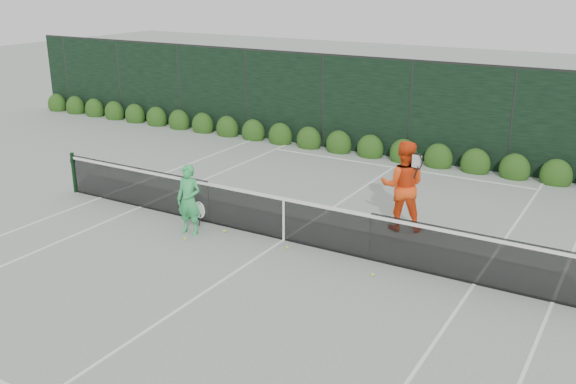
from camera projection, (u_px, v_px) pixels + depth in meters
The scene contains 8 objects.
ground at pixel (284, 240), 13.86m from camera, with size 80.00×80.00×0.00m, color gray.
tennis_net at pixel (283, 217), 13.70m from camera, with size 12.90×0.10×1.07m.
player_woman at pixel (189, 200), 13.99m from camera, with size 0.66×0.44×1.57m.
player_man at pixel (403, 186), 14.16m from camera, with size 1.20×1.07×2.04m.
court_lines at pixel (284, 240), 13.85m from camera, with size 11.03×23.83×0.01m.
windscreen_fence at pixel (204, 213), 11.16m from camera, with size 32.00×21.07×3.06m.
hedge_row at pixel (403, 154), 19.61m from camera, with size 31.66×0.65×0.94m.
tennis_balls at pixel (264, 247), 13.43m from camera, with size 4.26×0.86×0.07m.
Camera 1 is at (6.56, -10.97, 5.45)m, focal length 40.00 mm.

